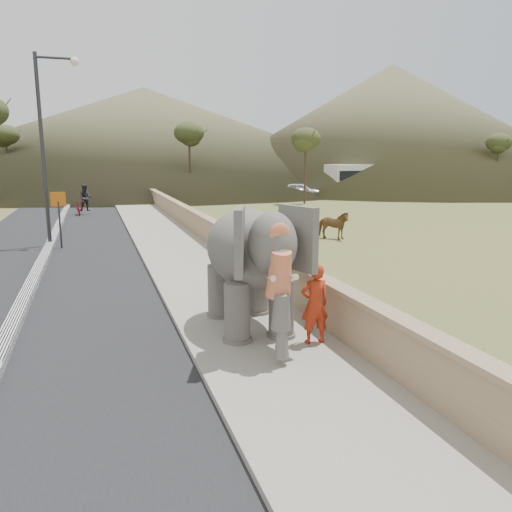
{
  "coord_description": "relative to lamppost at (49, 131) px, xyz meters",
  "views": [
    {
      "loc": [
        -3.12,
        -8.97,
        3.83
      ],
      "look_at": [
        0.2,
        1.19,
        1.7
      ],
      "focal_mm": 35.0,
      "sensor_mm": 36.0,
      "label": 1
    }
  ],
  "objects": [
    {
      "name": "ground",
      "position": [
        4.69,
        -14.08,
        -4.87
      ],
      "size": [
        160.0,
        160.0,
        0.0
      ],
      "primitive_type": "plane",
      "color": "olive",
      "rests_on": "ground"
    },
    {
      "name": "road",
      "position": [
        -0.31,
        -4.08,
        -4.86
      ],
      "size": [
        7.0,
        120.0,
        0.03
      ],
      "primitive_type": "cube",
      "color": "black",
      "rests_on": "ground"
    },
    {
      "name": "median",
      "position": [
        -0.31,
        -4.08,
        -4.76
      ],
      "size": [
        0.35,
        120.0,
        0.22
      ],
      "primitive_type": "cube",
      "color": "black",
      "rests_on": "ground"
    },
    {
      "name": "walkway",
      "position": [
        4.69,
        -4.08,
        -4.8
      ],
      "size": [
        3.0,
        120.0,
        0.15
      ],
      "primitive_type": "cube",
      "color": "#9E9687",
      "rests_on": "ground"
    },
    {
      "name": "parapet",
      "position": [
        6.34,
        -4.08,
        -4.32
      ],
      "size": [
        0.3,
        120.0,
        1.1
      ],
      "primitive_type": "cube",
      "color": "tan",
      "rests_on": "ground"
    },
    {
      "name": "lamppost",
      "position": [
        0.0,
        0.0,
        0.0
      ],
      "size": [
        1.76,
        0.36,
        8.0
      ],
      "color": "#2A2A2F",
      "rests_on": "ground"
    },
    {
      "name": "signboard",
      "position": [
        0.19,
        -0.73,
        -3.23
      ],
      "size": [
        0.6,
        0.08,
        2.4
      ],
      "color": "#2D2D33",
      "rests_on": "ground"
    },
    {
      "name": "cow",
      "position": [
        12.24,
        -1.99,
        -4.21
      ],
      "size": [
        1.67,
        1.55,
        1.33
      ],
      "primitive_type": "imported",
      "rotation": [
        0.0,
        0.0,
        0.88
      ],
      "color": "brown",
      "rests_on": "ground"
    },
    {
      "name": "distant_car",
      "position": [
        20.22,
        20.53,
        -4.15
      ],
      "size": [
        4.55,
        3.01,
        1.44
      ],
      "primitive_type": "imported",
      "rotation": [
        0.0,
        0.0,
        1.23
      ],
      "color": "silver",
      "rests_on": "ground"
    },
    {
      "name": "bus_white",
      "position": [
        28.8,
        21.08,
        -3.32
      ],
      "size": [
        11.17,
        3.43,
        3.1
      ],
      "primitive_type": "cube",
      "rotation": [
        0.0,
        0.0,
        1.66
      ],
      "color": "white",
      "rests_on": "ground"
    },
    {
      "name": "bus_orange",
      "position": [
        36.25,
        19.01,
        -3.32
      ],
      "size": [
        11.02,
        2.58,
        3.1
      ],
      "primitive_type": "cube",
      "rotation": [
        0.0,
        0.0,
        1.56
      ],
      "color": "orange",
      "rests_on": "ground"
    },
    {
      "name": "hill_right",
      "position": [
        40.69,
        37.92,
        3.13
      ],
      "size": [
        56.0,
        56.0,
        16.0
      ],
      "primitive_type": "cone",
      "color": "brown",
      "rests_on": "ground"
    },
    {
      "name": "hill_far",
      "position": [
        9.69,
        55.92,
        2.13
      ],
      "size": [
        80.0,
        80.0,
        14.0
      ],
      "primitive_type": "cone",
      "color": "brown",
      "rests_on": "ground"
    },
    {
      "name": "elephant_and_man",
      "position": [
        4.71,
        -12.98,
        -3.37
      ],
      "size": [
        2.24,
        3.82,
        2.73
      ],
      "color": "slate",
      "rests_on": "ground"
    },
    {
      "name": "motorcyclist",
      "position": [
        0.88,
        12.23,
        -4.07
      ],
      "size": [
        1.3,
        1.89,
        2.04
      ],
      "color": "maroon",
      "rests_on": "ground"
    },
    {
      "name": "trees",
      "position": [
        2.9,
        12.48,
        -0.96
      ],
      "size": [
        47.67,
        43.29,
        8.93
      ],
      "color": "#473828",
      "rests_on": "ground"
    }
  ]
}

